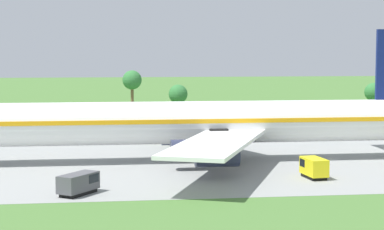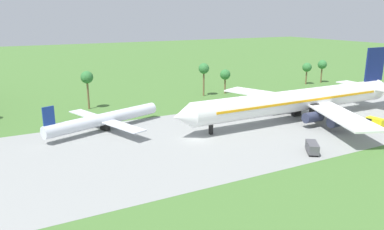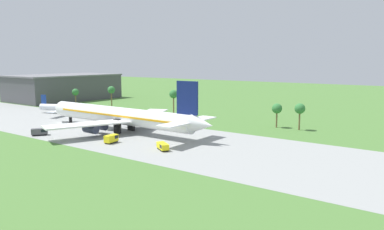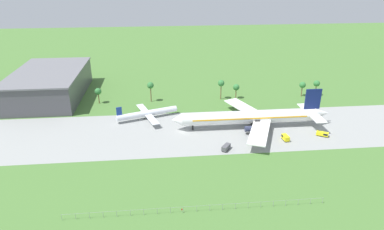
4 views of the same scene
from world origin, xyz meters
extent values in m
cylinder|color=white|center=(30.60, 1.82, 5.28)|extent=(62.12, 5.70, 5.70)
cube|color=#EFA314|center=(30.60, 1.82, 5.70)|extent=(52.80, 5.81, 0.57)
cube|color=white|center=(31.81, -11.36, 4.28)|extent=(16.74, 27.21, 0.44)
cube|color=white|center=(31.81, 14.99, 4.28)|extent=(16.74, 27.21, 0.44)
cylinder|color=#2D334C|center=(29.64, -5.02, 2.60)|extent=(5.13, 2.56, 2.56)
cylinder|color=#2D334C|center=(31.94, -10.72, 2.60)|extent=(5.13, 2.56, 2.56)
cylinder|color=#2D334C|center=(29.64, 8.65, 2.60)|extent=(5.13, 2.56, 2.56)
cylinder|color=#2D334C|center=(31.94, 14.35, 2.60)|extent=(5.13, 2.56, 2.56)
cube|color=black|center=(33.71, -1.32, 2.35)|extent=(2.40, 1.20, 4.71)
cube|color=black|center=(33.71, 4.95, 2.35)|extent=(2.40, 1.20, 4.71)
cube|color=black|center=(43.14, -12.44, 0.20)|extent=(2.18, 3.69, 0.40)
cube|color=yellow|center=(43.14, -12.44, 1.39)|extent=(2.45, 4.33, 1.99)
cube|color=black|center=(43.02, -11.31, 1.69)|extent=(2.19, 1.66, 0.90)
cube|color=black|center=(16.13, -18.28, 0.20)|extent=(3.87, 4.42, 0.40)
cube|color=#4C4C51|center=(16.13, -18.28, 1.30)|extent=(4.46, 5.13, 1.81)
cube|color=black|center=(16.91, -17.19, 1.58)|extent=(2.65, 2.57, 0.90)
cylinder|color=brown|center=(24.21, 39.68, 4.41)|extent=(0.56, 0.56, 8.83)
sphere|color=#337538|center=(24.21, 39.68, 9.43)|extent=(3.60, 3.60, 3.60)
cylinder|color=brown|center=(32.84, 39.68, 3.07)|extent=(0.56, 0.56, 6.13)
sphere|color=#337538|center=(32.84, 39.68, 6.73)|extent=(3.60, 3.60, 3.60)
cylinder|color=brown|center=(71.28, 39.68, 3.11)|extent=(0.56, 0.56, 6.21)
sphere|color=#337538|center=(71.28, 39.68, 6.81)|extent=(3.60, 3.60, 3.60)
camera|label=1|loc=(18.76, -90.08, 14.90)|focal=65.00mm
camera|label=2|loc=(-38.30, -69.27, 26.93)|focal=35.00mm
camera|label=3|loc=(124.39, -84.02, 23.74)|focal=35.00mm
camera|label=4|loc=(-9.70, -138.45, 68.79)|focal=32.00mm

